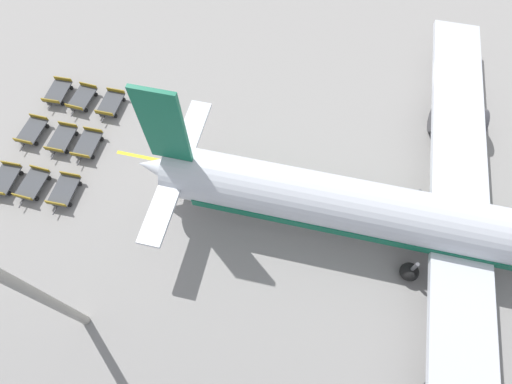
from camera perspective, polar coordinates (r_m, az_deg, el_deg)
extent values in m
plane|color=gray|center=(38.56, 24.01, 12.60)|extent=(500.00, 500.00, 0.00)
cylinder|color=silver|center=(29.07, 30.86, -5.15)|extent=(5.93, 42.85, 3.57)
cone|color=silver|center=(27.82, -12.42, 3.21)|extent=(3.62, 4.46, 3.39)
cube|color=#146B4C|center=(23.72, -13.13, 9.05)|extent=(0.43, 2.69, 6.08)
cube|color=silver|center=(27.13, -11.14, 3.51)|extent=(11.47, 2.15, 0.24)
cube|color=silver|center=(29.04, 27.13, -5.26)|extent=(40.87, 6.05, 0.44)
cylinder|color=#333338|center=(35.64, 26.81, 9.08)|extent=(2.65, 3.91, 2.44)
cube|color=#146B4C|center=(29.57, 30.32, -5.65)|extent=(5.77, 38.59, 0.64)
cylinder|color=#56565B|center=(27.89, 21.57, -10.08)|extent=(0.24, 0.24, 1.58)
sphere|color=black|center=(28.59, 21.05, -10.59)|extent=(1.25, 1.25, 1.25)
cylinder|color=#56565B|center=(30.22, 21.92, -0.54)|extent=(0.24, 0.24, 1.58)
sphere|color=black|center=(30.87, 21.44, -1.23)|extent=(1.25, 1.25, 1.25)
cube|color=#424449|center=(38.74, -26.47, 12.74)|extent=(2.61, 1.63, 0.10)
cube|color=olive|center=(37.97, -27.33, 11.50)|extent=(0.12, 1.58, 0.32)
cube|color=olive|center=(39.26, -25.88, 14.34)|extent=(0.12, 1.58, 0.32)
cube|color=#333338|center=(38.00, -27.35, 10.73)|extent=(0.70, 0.08, 0.06)
sphere|color=black|center=(38.90, -27.61, 11.42)|extent=(0.36, 0.36, 0.36)
sphere|color=black|center=(38.17, -25.91, 11.30)|extent=(0.36, 0.36, 0.36)
sphere|color=black|center=(39.82, -26.58, 13.45)|extent=(0.36, 0.36, 0.36)
sphere|color=black|center=(39.10, -24.89, 13.36)|extent=(0.36, 0.36, 0.36)
cube|color=#424449|center=(36.89, -29.37, 7.68)|extent=(2.70, 1.78, 0.10)
cube|color=olive|center=(36.27, -30.39, 6.29)|extent=(0.21, 1.58, 0.32)
cube|color=olive|center=(37.25, -28.65, 9.41)|extent=(0.21, 1.58, 0.32)
cube|color=#333338|center=(36.36, -30.44, 5.49)|extent=(0.70, 0.12, 0.06)
sphere|color=black|center=(37.21, -30.56, 6.38)|extent=(0.36, 0.36, 0.36)
sphere|color=black|center=(36.40, -28.91, 6.06)|extent=(0.36, 0.36, 0.36)
sphere|color=black|center=(37.90, -29.32, 8.60)|extent=(0.36, 0.36, 0.36)
sphere|color=black|center=(37.11, -27.67, 8.33)|extent=(0.36, 0.36, 0.36)
cube|color=#424449|center=(35.14, -32.29, 1.57)|extent=(2.62, 1.66, 0.10)
cube|color=olive|center=(35.40, -31.60, 3.47)|extent=(0.13, 1.58, 0.32)
sphere|color=black|center=(34.74, -31.76, -0.17)|extent=(0.36, 0.36, 0.36)
sphere|color=black|center=(36.11, -32.24, 2.67)|extent=(0.36, 0.36, 0.36)
sphere|color=black|center=(35.31, -30.55, 2.35)|extent=(0.36, 0.36, 0.36)
cube|color=#424449|center=(37.40, -23.60, 12.26)|extent=(2.74, 1.87, 0.10)
cube|color=olive|center=(36.68, -24.59, 10.99)|extent=(0.26, 1.58, 0.32)
cube|color=olive|center=(37.88, -22.86, 13.89)|extent=(0.26, 1.58, 0.32)
cube|color=#333338|center=(36.73, -24.68, 10.20)|extent=(0.70, 0.14, 0.06)
sphere|color=black|center=(37.61, -24.87, 10.99)|extent=(0.36, 0.36, 0.36)
sphere|color=black|center=(36.87, -23.15, 10.69)|extent=(0.36, 0.36, 0.36)
sphere|color=black|center=(38.46, -23.64, 13.06)|extent=(0.36, 0.36, 0.36)
sphere|color=black|center=(37.74, -21.92, 12.80)|extent=(0.36, 0.36, 0.36)
cube|color=#424449|center=(35.29, -26.00, 6.93)|extent=(2.65, 1.71, 0.10)
cube|color=olive|center=(34.63, -26.97, 5.45)|extent=(0.16, 1.58, 0.32)
cube|color=olive|center=(35.69, -25.33, 8.74)|extent=(0.16, 1.58, 0.32)
cube|color=#333338|center=(34.72, -27.01, 4.62)|extent=(0.70, 0.10, 0.06)
sphere|color=black|center=(35.56, -27.26, 5.54)|extent=(0.36, 0.36, 0.36)
sphere|color=black|center=(34.83, -25.44, 5.24)|extent=(0.36, 0.36, 0.36)
sphere|color=black|center=(36.31, -26.09, 7.88)|extent=(0.36, 0.36, 0.36)
sphere|color=black|center=(35.60, -24.28, 7.63)|extent=(0.36, 0.36, 0.36)
cube|color=#424449|center=(33.85, -29.31, 1.04)|extent=(2.72, 1.82, 0.10)
cube|color=olive|center=(33.35, -30.45, -0.59)|extent=(0.23, 1.58, 0.32)
cube|color=olive|center=(34.07, -28.51, 2.98)|extent=(0.23, 1.58, 0.32)
cube|color=#333338|center=(33.50, -30.50, -1.42)|extent=(0.70, 0.13, 0.06)
sphere|color=black|center=(34.28, -30.61, -0.28)|extent=(0.36, 0.36, 0.36)
sphere|color=black|center=(33.49, -28.85, -0.82)|extent=(0.36, 0.36, 0.36)
sphere|color=black|center=(34.79, -29.24, 2.24)|extent=(0.36, 0.36, 0.36)
sphere|color=black|center=(34.01, -27.47, 1.77)|extent=(0.36, 0.36, 0.36)
cube|color=#424449|center=(36.11, -20.05, 11.83)|extent=(2.66, 1.72, 0.10)
cube|color=olive|center=(35.32, -20.92, 10.50)|extent=(0.17, 1.58, 0.32)
cube|color=olive|center=(36.64, -19.41, 13.53)|extent=(0.17, 1.58, 0.32)
cube|color=#333338|center=(35.36, -20.99, 9.68)|extent=(0.70, 0.10, 0.06)
sphere|color=black|center=(36.23, -21.36, 10.48)|extent=(0.36, 0.36, 0.36)
sphere|color=black|center=(35.60, -19.45, 10.23)|extent=(0.36, 0.36, 0.36)
sphere|color=black|center=(37.17, -20.28, 12.63)|extent=(0.36, 0.36, 0.36)
sphere|color=black|center=(36.55, -18.39, 12.43)|extent=(0.36, 0.36, 0.36)
cube|color=#424449|center=(34.13, -22.95, 6.38)|extent=(2.65, 1.70, 0.10)
cube|color=olive|center=(33.44, -23.89, 4.84)|extent=(0.16, 1.58, 0.32)
cube|color=olive|center=(34.54, -22.27, 8.26)|extent=(0.16, 1.58, 0.32)
cube|color=#333338|center=(33.54, -23.95, 3.99)|extent=(0.70, 0.10, 0.06)
sphere|color=black|center=(34.37, -24.27, 4.96)|extent=(0.36, 0.36, 0.36)
sphere|color=black|center=(33.70, -22.34, 4.62)|extent=(0.36, 0.36, 0.36)
sphere|color=black|center=(35.14, -23.12, 7.38)|extent=(0.36, 0.36, 0.36)
sphere|color=black|center=(34.49, -21.19, 7.10)|extent=(0.36, 0.36, 0.36)
cube|color=#424449|center=(32.47, -25.73, 0.26)|extent=(2.63, 1.67, 0.10)
cube|color=olive|center=(31.90, -26.74, -1.48)|extent=(0.13, 1.58, 0.32)
cube|color=olive|center=(32.75, -25.03, 2.31)|extent=(0.13, 1.58, 0.32)
cube|color=#333338|center=(32.05, -26.78, -2.36)|extent=(0.70, 0.08, 0.06)
sphere|color=black|center=(32.82, -27.07, -1.20)|extent=(0.36, 0.36, 0.36)
sphere|color=black|center=(32.14, -25.09, -1.65)|extent=(0.36, 0.36, 0.36)
sphere|color=black|center=(33.42, -25.86, 1.48)|extent=(0.36, 0.36, 0.36)
sphere|color=black|center=(32.75, -23.89, 1.10)|extent=(0.36, 0.36, 0.36)
cube|color=yellow|center=(30.19, 9.17, 0.02)|extent=(2.10, 32.40, 0.01)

